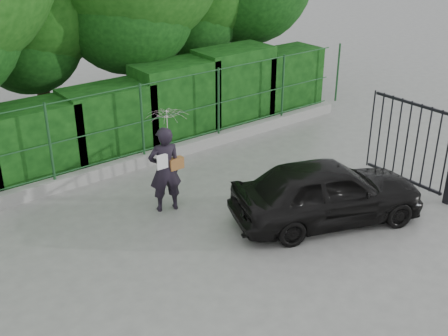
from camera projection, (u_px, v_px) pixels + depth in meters
ground at (248, 250)px, 10.50m from camera, size 80.00×80.00×0.00m
kerb at (130, 164)px, 13.67m from camera, size 14.00×0.25×0.30m
fence at (135, 121)px, 13.35m from camera, size 14.13×0.06×1.80m
hedge at (112, 119)px, 14.09m from camera, size 14.20×1.20×2.24m
gate at (436, 146)px, 12.02m from camera, size 0.22×2.33×2.36m
woman at (167, 148)px, 11.42m from camera, size 0.97×0.87×2.19m
car at (327, 191)px, 11.23m from camera, size 4.18×2.81×1.32m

